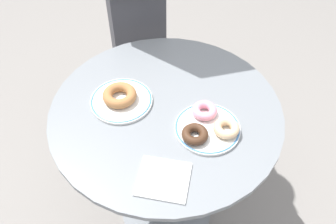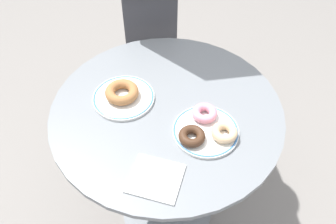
{
  "view_description": "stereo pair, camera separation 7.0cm",
  "coord_description": "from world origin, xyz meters",
  "px_view_note": "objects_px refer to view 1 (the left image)",
  "views": [
    {
      "loc": [
        0.26,
        -0.74,
        1.6
      ],
      "look_at": [
        0.02,
        -0.02,
        0.75
      ],
      "focal_mm": 37.56,
      "sensor_mm": 36.0,
      "label": 1
    },
    {
      "loc": [
        0.32,
        -0.71,
        1.6
      ],
      "look_at": [
        0.02,
        -0.02,
        0.75
      ],
      "focal_mm": 37.56,
      "sensor_mm": 36.0,
      "label": 2
    }
  ],
  "objects_px": {
    "donut_cinnamon": "(120,95)",
    "donut_chocolate": "(195,134)",
    "paper_napkin": "(163,179)",
    "donut_glazed": "(226,128)",
    "plate_left": "(121,100)",
    "donut_pink_frosted": "(205,110)",
    "cafe_table": "(166,151)",
    "plate_right": "(207,128)"
  },
  "relations": [
    {
      "from": "cafe_table",
      "to": "paper_napkin",
      "type": "xyz_separation_m",
      "value": [
        0.08,
        -0.26,
        0.24
      ]
    },
    {
      "from": "cafe_table",
      "to": "paper_napkin",
      "type": "distance_m",
      "value": 0.36
    },
    {
      "from": "cafe_table",
      "to": "plate_left",
      "type": "height_order",
      "value": "plate_left"
    },
    {
      "from": "donut_cinnamon",
      "to": "donut_chocolate",
      "type": "xyz_separation_m",
      "value": [
        0.28,
        -0.08,
        -0.0
      ]
    },
    {
      "from": "plate_right",
      "to": "donut_glazed",
      "type": "distance_m",
      "value": 0.06
    },
    {
      "from": "donut_glazed",
      "to": "donut_pink_frosted",
      "type": "distance_m",
      "value": 0.1
    },
    {
      "from": "donut_cinnamon",
      "to": "donut_chocolate",
      "type": "bearing_deg",
      "value": -15.05
    },
    {
      "from": "donut_glazed",
      "to": "donut_pink_frosted",
      "type": "relative_size",
      "value": 1.0
    },
    {
      "from": "plate_left",
      "to": "donut_pink_frosted",
      "type": "distance_m",
      "value": 0.28
    },
    {
      "from": "donut_glazed",
      "to": "donut_chocolate",
      "type": "xyz_separation_m",
      "value": [
        -0.08,
        -0.05,
        0.0
      ]
    },
    {
      "from": "cafe_table",
      "to": "donut_glazed",
      "type": "height_order",
      "value": "donut_glazed"
    },
    {
      "from": "cafe_table",
      "to": "donut_chocolate",
      "type": "xyz_separation_m",
      "value": [
        0.12,
        -0.09,
        0.26
      ]
    },
    {
      "from": "donut_cinnamon",
      "to": "plate_left",
      "type": "bearing_deg",
      "value": -18.62
    },
    {
      "from": "donut_glazed",
      "to": "donut_chocolate",
      "type": "distance_m",
      "value": 0.1
    },
    {
      "from": "plate_right",
      "to": "paper_napkin",
      "type": "relative_size",
      "value": 1.44
    },
    {
      "from": "plate_right",
      "to": "donut_pink_frosted",
      "type": "xyz_separation_m",
      "value": [
        -0.02,
        0.05,
        0.02
      ]
    },
    {
      "from": "donut_glazed",
      "to": "paper_napkin",
      "type": "distance_m",
      "value": 0.25
    },
    {
      "from": "donut_pink_frosted",
      "to": "paper_napkin",
      "type": "bearing_deg",
      "value": -99.86
    },
    {
      "from": "paper_napkin",
      "to": "donut_glazed",
      "type": "bearing_deg",
      "value": 59.57
    },
    {
      "from": "plate_right",
      "to": "donut_pink_frosted",
      "type": "relative_size",
      "value": 2.54
    },
    {
      "from": "donut_chocolate",
      "to": "plate_right",
      "type": "bearing_deg",
      "value": 61.78
    },
    {
      "from": "donut_cinnamon",
      "to": "donut_glazed",
      "type": "bearing_deg",
      "value": -3.38
    },
    {
      "from": "donut_pink_frosted",
      "to": "donut_chocolate",
      "type": "height_order",
      "value": "same"
    },
    {
      "from": "plate_left",
      "to": "paper_napkin",
      "type": "distance_m",
      "value": 0.33
    },
    {
      "from": "plate_right",
      "to": "donut_chocolate",
      "type": "height_order",
      "value": "donut_chocolate"
    },
    {
      "from": "donut_glazed",
      "to": "plate_right",
      "type": "bearing_deg",
      "value": -176.64
    },
    {
      "from": "donut_pink_frosted",
      "to": "cafe_table",
      "type": "bearing_deg",
      "value": -175.25
    },
    {
      "from": "cafe_table",
      "to": "plate_right",
      "type": "relative_size",
      "value": 3.72
    },
    {
      "from": "donut_cinnamon",
      "to": "donut_glazed",
      "type": "distance_m",
      "value": 0.37
    },
    {
      "from": "plate_left",
      "to": "donut_cinnamon",
      "type": "xyz_separation_m",
      "value": [
        -0.01,
        0.0,
        0.02
      ]
    },
    {
      "from": "plate_right",
      "to": "donut_glazed",
      "type": "height_order",
      "value": "donut_glazed"
    },
    {
      "from": "donut_chocolate",
      "to": "paper_napkin",
      "type": "relative_size",
      "value": 0.57
    },
    {
      "from": "donut_cinnamon",
      "to": "donut_pink_frosted",
      "type": "bearing_deg",
      "value": 5.45
    },
    {
      "from": "plate_right",
      "to": "donut_cinnamon",
      "type": "bearing_deg",
      "value": 175.37
    },
    {
      "from": "cafe_table",
      "to": "donut_chocolate",
      "type": "height_order",
      "value": "donut_chocolate"
    },
    {
      "from": "donut_cinnamon",
      "to": "donut_glazed",
      "type": "xyz_separation_m",
      "value": [
        0.37,
        -0.02,
        -0.0
      ]
    },
    {
      "from": "paper_napkin",
      "to": "donut_cinnamon",
      "type": "bearing_deg",
      "value": 134.74
    },
    {
      "from": "donut_glazed",
      "to": "paper_napkin",
      "type": "xyz_separation_m",
      "value": [
        -0.13,
        -0.22,
        -0.02
      ]
    },
    {
      "from": "donut_pink_frosted",
      "to": "donut_chocolate",
      "type": "bearing_deg",
      "value": -91.57
    },
    {
      "from": "cafe_table",
      "to": "donut_cinnamon",
      "type": "xyz_separation_m",
      "value": [
        -0.16,
        -0.02,
        0.27
      ]
    },
    {
      "from": "plate_right",
      "to": "cafe_table",
      "type": "bearing_deg",
      "value": 164.69
    },
    {
      "from": "donut_pink_frosted",
      "to": "donut_chocolate",
      "type": "relative_size",
      "value": 1.0
    }
  ]
}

